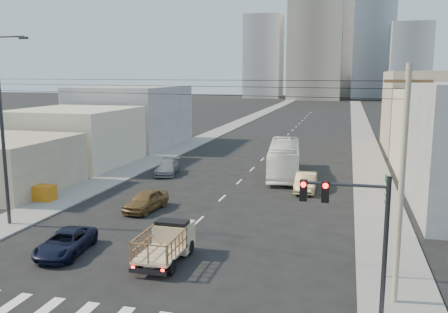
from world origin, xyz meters
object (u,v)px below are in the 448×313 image
at_px(flatbed_pickup, 167,240).
at_px(city_bus, 284,158).
at_px(streetlamp_left, 3,126).
at_px(sedan_grey, 167,168).
at_px(utility_pole, 402,184).
at_px(sedan_tan, 306,182).
at_px(green_sign, 386,202).
at_px(traffic_signal, 357,226).
at_px(sedan_brown, 146,200).
at_px(navy_pickup, 66,242).
at_px(crate_stack, 42,193).

bearing_deg(flatbed_pickup, city_bus, 82.41).
bearing_deg(streetlamp_left, flatbed_pickup, -14.08).
distance_m(sedan_grey, utility_pole, 29.72).
xyz_separation_m(flatbed_pickup, sedan_tan, (5.65, 16.99, -0.33)).
relative_size(sedan_tan, green_sign, 0.93).
height_order(flatbed_pickup, traffic_signal, traffic_signal).
relative_size(flatbed_pickup, city_bus, 0.38).
relative_size(sedan_brown, traffic_signal, 0.71).
bearing_deg(traffic_signal, sedan_brown, 137.71).
bearing_deg(sedan_grey, traffic_signal, -65.73).
distance_m(navy_pickup, crate_stack, 11.93).
bearing_deg(sedan_tan, streetlamp_left, -142.23).
bearing_deg(traffic_signal, green_sign, 74.45).
bearing_deg(sedan_grey, sedan_tan, -24.47).
xyz_separation_m(navy_pickup, sedan_tan, (11.30, 17.45, 0.14)).
bearing_deg(streetlamp_left, green_sign, -6.32).
height_order(streetlamp_left, crate_stack, streetlamp_left).
height_order(sedan_tan, sedan_grey, sedan_tan).
bearing_deg(sedan_brown, sedan_tan, 46.94).
distance_m(navy_pickup, green_sign, 16.65).
bearing_deg(traffic_signal, utility_pole, 55.39).
bearing_deg(utility_pole, green_sign, 97.67).
distance_m(traffic_signal, utility_pole, 3.24).
relative_size(flatbed_pickup, navy_pickup, 0.98).
bearing_deg(green_sign, city_bus, 108.81).
distance_m(utility_pole, streetlamp_left, 23.47).
relative_size(green_sign, streetlamp_left, 0.42).
bearing_deg(sedan_grey, sedan_brown, -86.01).
bearing_deg(traffic_signal, sedan_tan, 99.60).
height_order(sedan_grey, streetlamp_left, streetlamp_left).
bearing_deg(streetlamp_left, traffic_signal, -19.53).
xyz_separation_m(flatbed_pickup, streetlamp_left, (-11.87, 2.98, 5.34)).
bearing_deg(city_bus, sedan_tan, -72.37).
distance_m(flatbed_pickup, traffic_signal, 10.76).
distance_m(sedan_brown, green_sign, 17.68).
bearing_deg(flatbed_pickup, green_sign, 2.56).
xyz_separation_m(navy_pickup, green_sign, (16.33, 0.93, 3.12)).
relative_size(navy_pickup, city_bus, 0.38).
height_order(city_bus, utility_pole, utility_pole).
bearing_deg(sedan_brown, streetlamp_left, -135.04).
xyz_separation_m(navy_pickup, utility_pole, (16.67, -1.57, 4.56)).
height_order(traffic_signal, streetlamp_left, streetlamp_left).
xyz_separation_m(flatbed_pickup, crate_stack, (-13.48, 8.55, -0.40)).
distance_m(navy_pickup, city_bus, 24.93).
relative_size(sedan_tan, streetlamp_left, 0.39).
relative_size(navy_pickup, sedan_tan, 0.96).
bearing_deg(navy_pickup, traffic_signal, -22.22).
xyz_separation_m(sedan_tan, streetlamp_left, (-17.53, -14.02, 5.67)).
bearing_deg(navy_pickup, sedan_tan, 50.11).
xyz_separation_m(sedan_grey, streetlamp_left, (-3.92, -17.43, 5.76)).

